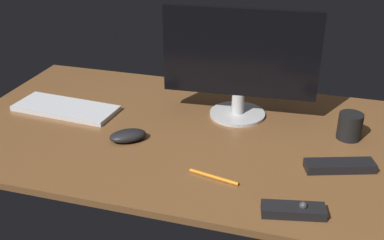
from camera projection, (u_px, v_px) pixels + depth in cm
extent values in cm
cube|color=brown|center=(178.00, 132.00, 151.20)|extent=(140.00, 84.00, 2.00)
cylinder|color=silver|center=(237.00, 114.00, 159.87)|extent=(18.63, 18.63, 1.04)
cylinder|color=silver|center=(238.00, 103.00, 158.13)|extent=(4.14, 4.14, 6.76)
cube|color=black|center=(240.00, 53.00, 150.21)|extent=(50.02, 6.17, 28.58)
cube|color=silver|center=(66.00, 108.00, 163.07)|extent=(36.54, 16.48, 1.64)
ellipsoid|color=black|center=(128.00, 136.00, 143.55)|extent=(12.97, 11.94, 3.39)
cube|color=black|center=(293.00, 210.00, 111.60)|extent=(15.69, 7.81, 2.36)
sphere|color=#3F3F44|center=(303.00, 206.00, 110.76)|extent=(1.90, 1.90, 1.90)
cube|color=black|center=(340.00, 166.00, 129.07)|extent=(19.62, 11.03, 2.46)
cylinder|color=black|center=(350.00, 126.00, 143.91)|extent=(7.35, 7.35, 8.19)
cylinder|color=orange|center=(214.00, 177.00, 125.54)|extent=(14.17, 4.00, 0.97)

